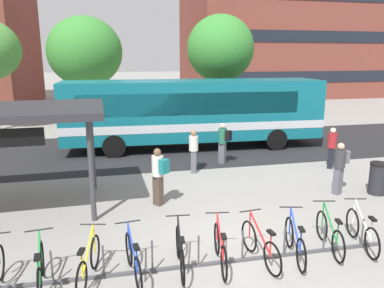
# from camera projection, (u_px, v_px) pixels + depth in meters

# --- Properties ---
(ground) EXTENTS (200.00, 200.00, 0.00)m
(ground) POSITION_uv_depth(u_px,v_px,m) (241.00, 254.00, 8.29)
(ground) COLOR gray
(bus_lane_asphalt) EXTENTS (80.00, 7.20, 0.01)m
(bus_lane_asphalt) POSITION_uv_depth(u_px,v_px,m) (169.00, 149.00, 17.73)
(bus_lane_asphalt) COLOR #232326
(bus_lane_asphalt) RESTS_ON ground
(city_bus) EXTENTS (12.12, 3.10, 3.20)m
(city_bus) POSITION_uv_depth(u_px,v_px,m) (195.00, 111.00, 17.59)
(city_bus) COLOR #0F6070
(city_bus) RESTS_ON ground
(bike_rack) EXTENTS (8.67, 0.18, 0.70)m
(bike_rack) POSITION_uv_depth(u_px,v_px,m) (198.00, 262.00, 7.78)
(bike_rack) COLOR #47474C
(bike_rack) RESTS_ON ground
(parked_bicycle_green_1) EXTENTS (0.52, 1.72, 0.99)m
(parked_bicycle_green_1) POSITION_uv_depth(u_px,v_px,m) (41.00, 270.00, 6.97)
(parked_bicycle_green_1) COLOR black
(parked_bicycle_green_1) RESTS_ON ground
(parked_bicycle_yellow_2) EXTENTS (0.56, 1.70, 0.99)m
(parked_bicycle_yellow_2) POSITION_uv_depth(u_px,v_px,m) (89.00, 264.00, 7.19)
(parked_bicycle_yellow_2) COLOR black
(parked_bicycle_yellow_2) RESTS_ON ground
(parked_bicycle_blue_3) EXTENTS (0.52, 1.72, 0.99)m
(parked_bicycle_blue_3) POSITION_uv_depth(u_px,v_px,m) (133.00, 260.00, 7.32)
(parked_bicycle_blue_3) COLOR black
(parked_bicycle_blue_3) RESTS_ON ground
(parked_bicycle_black_4) EXTENTS (0.52, 1.72, 0.99)m
(parked_bicycle_black_4) POSITION_uv_depth(u_px,v_px,m) (180.00, 253.00, 7.61)
(parked_bicycle_black_4) COLOR black
(parked_bicycle_black_4) RESTS_ON ground
(parked_bicycle_red_5) EXTENTS (0.52, 1.71, 0.99)m
(parked_bicycle_red_5) POSITION_uv_depth(u_px,v_px,m) (220.00, 249.00, 7.75)
(parked_bicycle_red_5) COLOR black
(parked_bicycle_red_5) RESTS_ON ground
(parked_bicycle_red_6) EXTENTS (0.52, 1.72, 0.99)m
(parked_bicycle_red_6) POSITION_uv_depth(u_px,v_px,m) (260.00, 246.00, 7.89)
(parked_bicycle_red_6) COLOR black
(parked_bicycle_red_6) RESTS_ON ground
(parked_bicycle_blue_7) EXTENTS (0.59, 1.69, 0.99)m
(parked_bicycle_blue_7) POSITION_uv_depth(u_px,v_px,m) (295.00, 242.00, 8.05)
(parked_bicycle_blue_7) COLOR black
(parked_bicycle_blue_7) RESTS_ON ground
(parked_bicycle_green_8) EXTENTS (0.57, 1.69, 0.99)m
(parked_bicycle_green_8) POSITION_uv_depth(u_px,v_px,m) (330.00, 234.00, 8.40)
(parked_bicycle_green_8) COLOR black
(parked_bicycle_green_8) RESTS_ON ground
(parked_bicycle_white_9) EXTENTS (0.58, 1.69, 0.99)m
(parked_bicycle_white_9) POSITION_uv_depth(u_px,v_px,m) (362.00, 231.00, 8.53)
(parked_bicycle_white_9) COLOR black
(parked_bicycle_white_9) RESTS_ON ground
(commuter_maroon_pack_0) EXTENTS (0.57, 0.60, 1.62)m
(commuter_maroon_pack_0) POSITION_uv_depth(u_px,v_px,m) (332.00, 145.00, 14.47)
(commuter_maroon_pack_0) COLOR black
(commuter_maroon_pack_0) RESTS_ON ground
(commuter_black_pack_1) EXTENTS (0.59, 0.59, 1.68)m
(commuter_black_pack_1) POSITION_uv_depth(u_px,v_px,m) (223.00, 140.00, 15.07)
(commuter_black_pack_1) COLOR #565660
(commuter_black_pack_1) RESTS_ON ground
(commuter_grey_pack_2) EXTENTS (0.41, 0.57, 1.65)m
(commuter_grey_pack_2) POSITION_uv_depth(u_px,v_px,m) (194.00, 148.00, 13.91)
(commuter_grey_pack_2) COLOR #565660
(commuter_grey_pack_2) RESTS_ON ground
(commuter_teal_pack_3) EXTENTS (0.57, 0.60, 1.72)m
(commuter_teal_pack_3) POSITION_uv_depth(u_px,v_px,m) (159.00, 173.00, 10.80)
(commuter_teal_pack_3) COLOR #47382D
(commuter_teal_pack_3) RESTS_ON ground
(commuter_grey_pack_4) EXTENTS (0.60, 0.49, 1.68)m
(commuter_grey_pack_4) POSITION_uv_depth(u_px,v_px,m) (340.00, 165.00, 11.71)
(commuter_grey_pack_4) COLOR #565660
(commuter_grey_pack_4) RESTS_ON ground
(trash_bin) EXTENTS (0.55, 0.55, 1.03)m
(trash_bin) POSITION_uv_depth(u_px,v_px,m) (378.00, 178.00, 11.81)
(trash_bin) COLOR #232328
(trash_bin) RESTS_ON ground
(street_tree_0) EXTENTS (3.94, 3.94, 6.69)m
(street_tree_0) POSITION_uv_depth(u_px,v_px,m) (220.00, 49.00, 21.91)
(street_tree_0) COLOR brown
(street_tree_0) RESTS_ON ground
(street_tree_2) EXTENTS (4.81, 4.81, 6.83)m
(street_tree_2) POSITION_uv_depth(u_px,v_px,m) (85.00, 52.00, 24.25)
(street_tree_2) COLOR brown
(street_tree_2) RESTS_ON ground
(building_right_wing) EXTENTS (23.35, 13.18, 19.17)m
(building_right_wing) POSITION_uv_depth(u_px,v_px,m) (293.00, 7.00, 41.52)
(building_right_wing) COLOR brown
(building_right_wing) RESTS_ON ground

